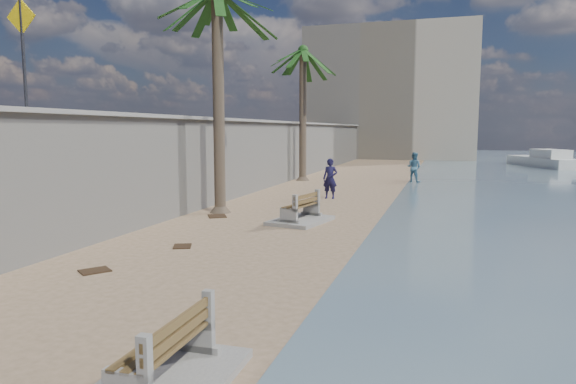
# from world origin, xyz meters

# --- Properties ---
(ground_plane) EXTENTS (140.00, 140.00, 0.00)m
(ground_plane) POSITION_xyz_m (0.00, 0.00, 0.00)
(ground_plane) COLOR #9C7D60
(seawall) EXTENTS (0.45, 70.00, 3.50)m
(seawall) POSITION_xyz_m (-5.20, 20.00, 1.75)
(seawall) COLOR gray
(seawall) RESTS_ON ground_plane
(wall_cap) EXTENTS (0.80, 70.00, 0.12)m
(wall_cap) POSITION_xyz_m (-5.20, 20.00, 3.55)
(wall_cap) COLOR gray
(wall_cap) RESTS_ON seawall
(end_building) EXTENTS (18.00, 12.00, 14.00)m
(end_building) POSITION_xyz_m (-2.00, 52.00, 7.00)
(end_building) COLOR #B7AA93
(end_building) RESTS_ON ground_plane
(bench_near) EXTENTS (1.49, 2.16, 0.89)m
(bench_near) POSITION_xyz_m (0.96, -2.77, 0.39)
(bench_near) COLOR gray
(bench_near) RESTS_ON ground_plane
(bench_far) EXTENTS (1.98, 2.55, 0.95)m
(bench_far) POSITION_xyz_m (-0.50, 8.44, 0.42)
(bench_far) COLOR gray
(bench_far) RESTS_ON ground_plane
(palm_back) EXTENTS (5.00, 5.00, 8.74)m
(palm_back) POSITION_xyz_m (-4.29, 22.34, 7.71)
(palm_back) COLOR brown
(palm_back) RESTS_ON ground_plane
(pedestrian_sign) EXTENTS (0.78, 0.07, 2.40)m
(pedestrian_sign) POSITION_xyz_m (-5.00, 1.50, 5.15)
(pedestrian_sign) COLOR #2D2D33
(pedestrian_sign) RESTS_ON wall_cap
(streetlight) EXTENTS (0.28, 0.28, 5.12)m
(streetlight) POSITION_xyz_m (-5.10, 12.00, 6.64)
(streetlight) COLOR #2D2D33
(streetlight) RESTS_ON wall_cap
(person_a) EXTENTS (0.78, 0.55, 2.09)m
(person_a) POSITION_xyz_m (-0.86, 14.62, 1.04)
(person_a) COLOR #161437
(person_a) RESTS_ON ground_plane
(person_b) EXTENTS (1.15, 1.02, 1.98)m
(person_b) POSITION_xyz_m (2.31, 23.27, 0.99)
(person_b) COLOR teal
(person_b) RESTS_ON ground_plane
(yacht_far) EXTENTS (5.07, 8.47, 1.50)m
(yacht_far) POSITION_xyz_m (11.98, 39.79, 0.35)
(yacht_far) COLOR silver
(yacht_far) RESTS_ON bay_water
(debris_b) EXTENTS (0.77, 0.79, 0.03)m
(debris_b) POSITION_xyz_m (-3.20, 1.29, 0.01)
(debris_b) COLOR #382616
(debris_b) RESTS_ON ground_plane
(debris_c) EXTENTS (0.93, 0.98, 0.03)m
(debris_c) POSITION_xyz_m (-3.70, 8.69, 0.01)
(debris_c) COLOR #382616
(debris_c) RESTS_ON ground_plane
(debris_d) EXTENTS (0.66, 0.71, 0.03)m
(debris_d) POSITION_xyz_m (-2.53, 4.00, 0.01)
(debris_d) COLOR #382616
(debris_d) RESTS_ON ground_plane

